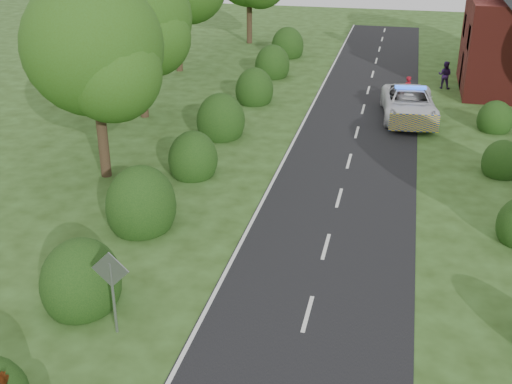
% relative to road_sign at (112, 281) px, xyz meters
% --- Properties ---
extents(road, '(6.00, 70.00, 0.02)m').
position_rel_road_sign_xyz_m(road, '(5.00, 13.00, -1.64)').
color(road, black).
rests_on(road, ground).
extents(road_markings, '(4.96, 70.00, 0.01)m').
position_rel_road_sign_xyz_m(road_markings, '(3.40, 10.93, -1.63)').
color(road_markings, white).
rests_on(road_markings, road).
extents(hedgerow_left, '(2.75, 50.41, 3.00)m').
position_rel_road_sign_xyz_m(hedgerow_left, '(-1.51, 9.69, -0.91)').
color(hedgerow_left, '#173811').
rests_on(hedgerow_left, ground).
extents(tree_left_a, '(5.74, 5.60, 8.38)m').
position_rel_road_sign_xyz_m(tree_left_a, '(-4.75, 9.86, 3.69)').
color(tree_left_a, '#332316').
rests_on(tree_left_a, ground).
extents(tree_left_b, '(5.74, 5.60, 8.07)m').
position_rel_road_sign_xyz_m(tree_left_b, '(-6.25, 17.86, 3.39)').
color(tree_left_b, '#332316').
rests_on(tree_left_b, ground).
extents(road_sign, '(1.06, 0.08, 2.53)m').
position_rel_road_sign_xyz_m(road_sign, '(0.00, 0.00, 0.00)').
color(road_sign, gray).
rests_on(road_sign, ground).
extents(police_van, '(3.31, 6.19, 1.79)m').
position_rel_road_sign_xyz_m(police_van, '(7.47, 20.94, -0.83)').
color(police_van, silver).
rests_on(police_van, ground).
extents(pedestrian_red, '(0.70, 0.69, 1.63)m').
position_rel_road_sign_xyz_m(pedestrian_red, '(7.31, 23.62, -0.84)').
color(pedestrian_red, maroon).
rests_on(pedestrian_red, ground).
extents(pedestrian_purple, '(0.95, 0.81, 1.70)m').
position_rel_road_sign_xyz_m(pedestrian_purple, '(9.53, 27.57, -0.80)').
color(pedestrian_purple, '#391D5A').
rests_on(pedestrian_purple, ground).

